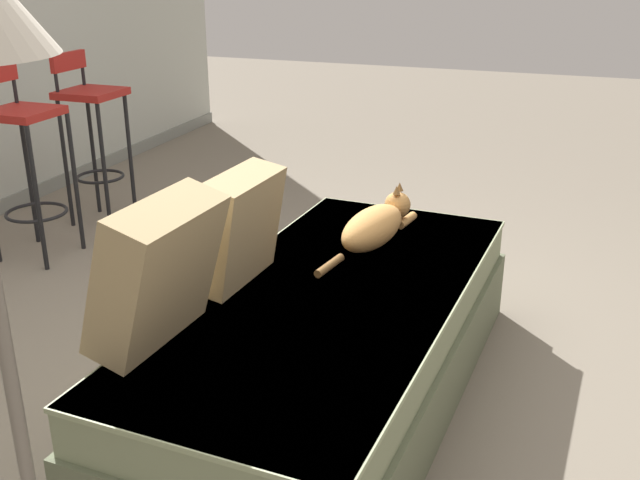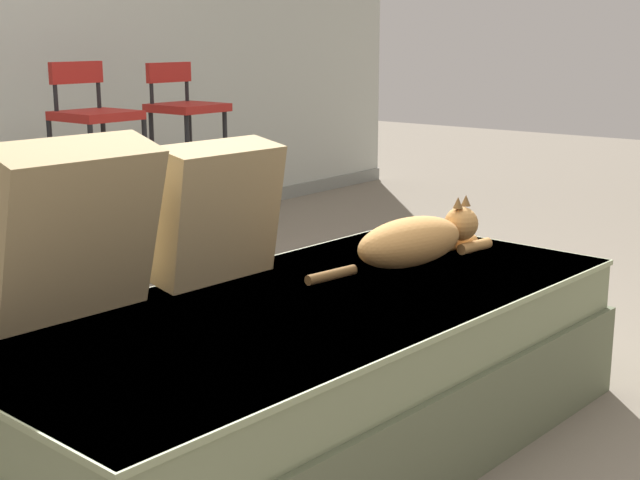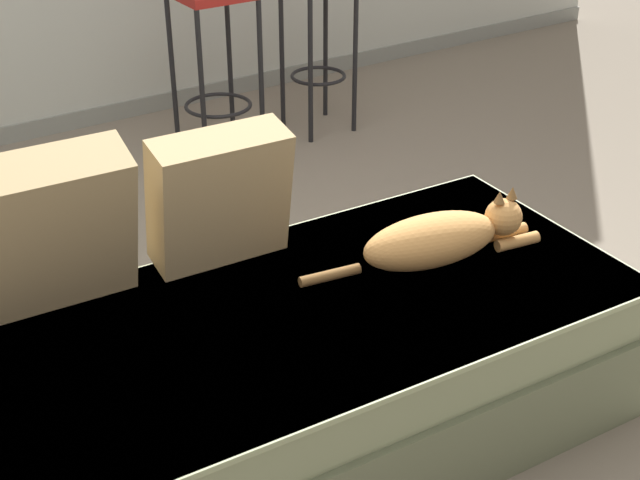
{
  "view_description": "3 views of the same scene",
  "coord_description": "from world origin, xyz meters",
  "px_view_note": "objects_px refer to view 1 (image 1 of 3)",
  "views": [
    {
      "loc": [
        -2.2,
        -1.16,
        1.55
      ],
      "look_at": [
        0.15,
        -0.3,
        0.56
      ],
      "focal_mm": 42.0,
      "sensor_mm": 36.0,
      "label": 1
    },
    {
      "loc": [
        -1.78,
        -1.85,
        1.13
      ],
      "look_at": [
        0.15,
        -0.3,
        0.56
      ],
      "focal_mm": 50.0,
      "sensor_mm": 36.0,
      "label": 2
    },
    {
      "loc": [
        -1.01,
        -2.06,
        1.75
      ],
      "look_at": [
        0.15,
        -0.3,
        0.56
      ],
      "focal_mm": 50.0,
      "sensor_mm": 36.0,
      "label": 3
    }
  ],
  "objects_px": {
    "couch": "(332,346)",
    "throw_pillow_middle": "(238,227)",
    "throw_pillow_corner": "(158,272)",
    "bar_stool_by_doorway": "(92,119)",
    "bar_stool_near_window": "(24,146)",
    "cat": "(376,225)"
  },
  "relations": [
    {
      "from": "couch",
      "to": "throw_pillow_middle",
      "type": "xyz_separation_m",
      "value": [
        -0.03,
        0.34,
        0.42
      ]
    },
    {
      "from": "throw_pillow_corner",
      "to": "bar_stool_by_doorway",
      "type": "bearing_deg",
      "value": 40.36
    },
    {
      "from": "bar_stool_near_window",
      "to": "bar_stool_by_doorway",
      "type": "distance_m",
      "value": 0.57
    },
    {
      "from": "throw_pillow_corner",
      "to": "bar_stool_by_doorway",
      "type": "relative_size",
      "value": 0.46
    },
    {
      "from": "couch",
      "to": "bar_stool_near_window",
      "type": "height_order",
      "value": "bar_stool_near_window"
    },
    {
      "from": "throw_pillow_middle",
      "to": "bar_stool_by_doorway",
      "type": "height_order",
      "value": "bar_stool_by_doorway"
    },
    {
      "from": "cat",
      "to": "bar_stool_near_window",
      "type": "xyz_separation_m",
      "value": [
        0.29,
        1.94,
        0.08
      ]
    },
    {
      "from": "cat",
      "to": "bar_stool_near_window",
      "type": "height_order",
      "value": "bar_stool_near_window"
    },
    {
      "from": "throw_pillow_middle",
      "to": "couch",
      "type": "bearing_deg",
      "value": -84.97
    },
    {
      "from": "couch",
      "to": "throw_pillow_corner",
      "type": "xyz_separation_m",
      "value": [
        -0.51,
        0.36,
        0.44
      ]
    },
    {
      "from": "cat",
      "to": "couch",
      "type": "bearing_deg",
      "value": 178.35
    },
    {
      "from": "throw_pillow_middle",
      "to": "cat",
      "type": "xyz_separation_m",
      "value": [
        0.51,
        -0.35,
        -0.13
      ]
    },
    {
      "from": "throw_pillow_middle",
      "to": "bar_stool_near_window",
      "type": "relative_size",
      "value": 0.4
    },
    {
      "from": "throw_pillow_middle",
      "to": "cat",
      "type": "height_order",
      "value": "throw_pillow_middle"
    },
    {
      "from": "couch",
      "to": "cat",
      "type": "distance_m",
      "value": 0.57
    },
    {
      "from": "throw_pillow_middle",
      "to": "bar_stool_by_doorway",
      "type": "relative_size",
      "value": 0.4
    },
    {
      "from": "throw_pillow_corner",
      "to": "throw_pillow_middle",
      "type": "relative_size",
      "value": 1.13
    },
    {
      "from": "throw_pillow_middle",
      "to": "bar_stool_by_doorway",
      "type": "bearing_deg",
      "value": 49.34
    },
    {
      "from": "couch",
      "to": "throw_pillow_middle",
      "type": "relative_size",
      "value": 4.87
    },
    {
      "from": "throw_pillow_corner",
      "to": "cat",
      "type": "xyz_separation_m",
      "value": [
        0.99,
        -0.38,
        -0.15
      ]
    },
    {
      "from": "throw_pillow_corner",
      "to": "cat",
      "type": "relative_size",
      "value": 0.62
    },
    {
      "from": "throw_pillow_middle",
      "to": "throw_pillow_corner",
      "type": "bearing_deg",
      "value": 176.9
    }
  ]
}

